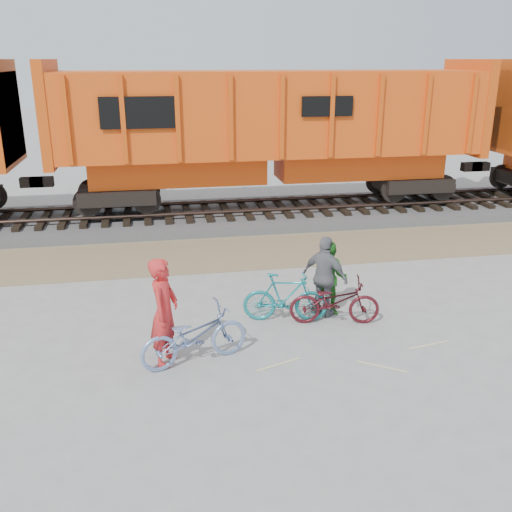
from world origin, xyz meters
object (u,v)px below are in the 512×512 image
object	(u,v)px
bicycle_blue	(194,336)
person_woman	(325,277)
bicycle_teal	(285,297)
person_man	(329,279)
person_solo	(164,312)
hopper_car_center	(271,129)
bicycle_maroon	(335,301)

from	to	relation	value
bicycle_blue	person_woman	bearing A→B (deg)	-79.27
bicycle_teal	person_man	world-z (taller)	person_man
person_solo	bicycle_blue	bearing A→B (deg)	-81.37
hopper_car_center	person_man	world-z (taller)	hopper_car_center
person_solo	bicycle_teal	bearing A→B (deg)	-42.63
hopper_car_center	person_man	bearing A→B (deg)	-92.62
bicycle_teal	person_woman	bearing A→B (deg)	-70.88
bicycle_blue	person_woman	xyz separation A→B (m)	(2.86, 1.50, 0.35)
bicycle_maroon	person_woman	bearing A→B (deg)	24.67
bicycle_blue	person_solo	bearing A→B (deg)	61.71
hopper_car_center	bicycle_teal	xyz separation A→B (m)	(-1.36, -8.04, -2.48)
person_man	person_solo	bearing A→B (deg)	-128.82
person_solo	person_woman	world-z (taller)	person_solo
bicycle_blue	bicycle_maroon	xyz separation A→B (m)	(2.96, 1.10, -0.04)
bicycle_blue	bicycle_teal	distance (m)	2.43
person_woman	person_solo	bearing A→B (deg)	68.29
person_solo	person_man	xyz separation A→B (m)	(3.49, 1.49, -0.19)
bicycle_teal	person_solo	size ratio (longest dim) A/B	0.88
person_solo	person_woman	xyz separation A→B (m)	(3.36, 1.40, -0.11)
bicycle_maroon	person_woman	distance (m)	0.57
bicycle_teal	bicycle_blue	bearing A→B (deg)	136.85
hopper_car_center	person_woman	bearing A→B (deg)	-93.53
hopper_car_center	person_solo	bearing A→B (deg)	-112.42
hopper_car_center	bicycle_blue	world-z (taller)	hopper_car_center
hopper_car_center	person_woman	distance (m)	8.23
bicycle_teal	hopper_car_center	bearing A→B (deg)	2.29
bicycle_teal	person_man	size ratio (longest dim) A/B	1.10
bicycle_blue	person_solo	size ratio (longest dim) A/B	1.01
hopper_car_center	person_solo	world-z (taller)	hopper_car_center
person_solo	person_woman	size ratio (longest dim) A/B	1.13
person_man	bicycle_blue	bearing A→B (deg)	-123.94
bicycle_maroon	person_woman	world-z (taller)	person_woman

